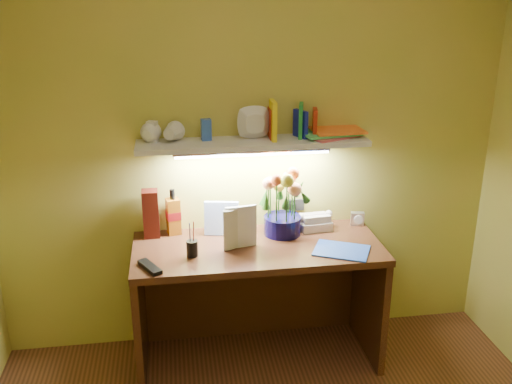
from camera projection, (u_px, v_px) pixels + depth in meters
desk at (258, 303)px, 3.34m from camera, size 1.40×0.60×0.75m
flower_bouquet at (283, 203)px, 3.30m from camera, size 0.29×0.29×0.38m
telephone at (315, 220)px, 3.42m from camera, size 0.20×0.16×0.11m
desk_clock at (357, 219)px, 3.48m from camera, size 0.09×0.06×0.08m
whisky_bottle at (173, 212)px, 3.32m from camera, size 0.09×0.09×0.28m
whisky_box at (151, 214)px, 3.29m from camera, size 0.09×0.09×0.28m
pen_cup at (192, 243)px, 3.06m from camera, size 0.07×0.07×0.15m
art_card at (221, 218)px, 3.33m from camera, size 0.20×0.08×0.20m
tv_remote at (150, 267)px, 2.94m from camera, size 0.13×0.19×0.02m
blue_folder at (342, 250)px, 3.14m from camera, size 0.36×0.32×0.01m
desk_book_a at (224, 232)px, 3.10m from camera, size 0.17×0.09×0.24m
desk_book_b at (225, 229)px, 3.13m from camera, size 0.18×0.04×0.25m
wall_shelf at (255, 137)px, 3.19m from camera, size 1.31×0.32×0.25m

